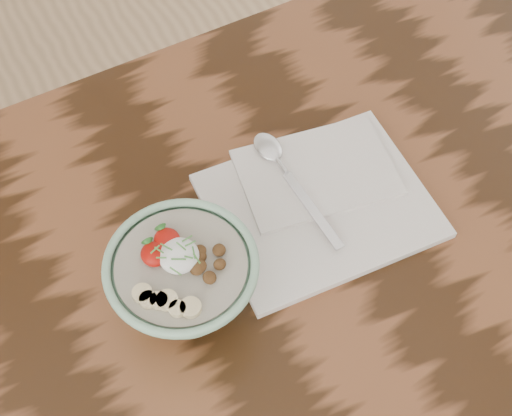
# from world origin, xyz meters

# --- Properties ---
(table) EXTENTS (1.60, 0.90, 0.75)m
(table) POSITION_xyz_m (0.00, 0.00, 0.66)
(table) COLOR black
(table) RESTS_ON ground
(breakfast_bowl) EXTENTS (0.17, 0.17, 0.11)m
(breakfast_bowl) POSITION_xyz_m (-0.03, 0.06, 0.81)
(breakfast_bowl) COLOR #89B998
(breakfast_bowl) RESTS_ON table
(napkin) EXTENTS (0.28, 0.24, 0.02)m
(napkin) POSITION_xyz_m (0.17, 0.10, 0.76)
(napkin) COLOR silver
(napkin) RESTS_ON table
(spoon) EXTENTS (0.03, 0.20, 0.01)m
(spoon) POSITION_xyz_m (0.15, 0.17, 0.77)
(spoon) COLOR silver
(spoon) RESTS_ON napkin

